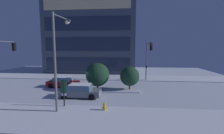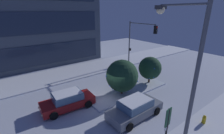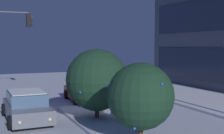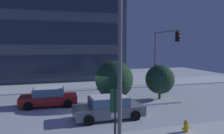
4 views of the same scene
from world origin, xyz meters
name	(u,v)px [view 2 (image 2 of 4)]	position (x,y,z in m)	size (l,w,h in m)	color
ground	(107,101)	(0.00, 0.00, 0.00)	(52.00, 52.00, 0.00)	silver
curb_strip_far	(70,73)	(0.00, 8.68, 0.07)	(52.00, 5.20, 0.14)	silver
median_strip	(132,92)	(2.86, -0.29, 0.07)	(9.00, 1.80, 0.14)	silver
car_near	(135,108)	(0.41, -3.23, 0.71)	(4.74, 2.18, 1.49)	slate
car_far	(68,101)	(-3.39, 1.06, 0.71)	(4.60, 2.23, 1.49)	maroon
traffic_light_corner_far_right	(139,37)	(9.02, 5.01, 4.49)	(0.32, 5.05, 6.53)	#565960
street_lamp_arched	(184,66)	(-0.23, -6.93, 5.41)	(0.58, 2.83, 8.41)	#565960
fire_hydrant	(204,120)	(3.75, -7.01, 0.38)	(0.48, 0.26, 0.79)	gold
parking_info_sign	(167,123)	(-0.13, -6.44, 1.64)	(0.55, 0.12, 2.61)	black
decorated_tree_median	(150,68)	(6.06, 0.20, 1.88)	(2.55, 2.55, 3.16)	#473323
decorated_tree_left_of_median	(122,76)	(1.80, 0.05, 2.06)	(3.12, 3.12, 3.62)	#473323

